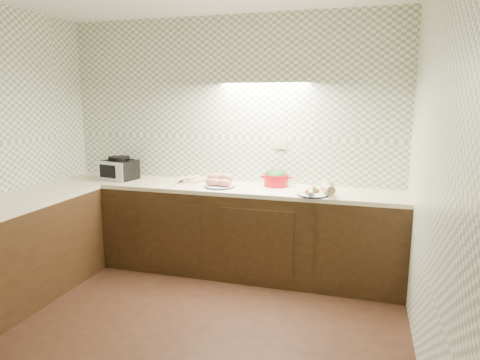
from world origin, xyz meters
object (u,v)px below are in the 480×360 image
(onion_bowl, at_px, (225,180))
(dutch_oven, at_px, (276,178))
(veg_plate, at_px, (319,190))
(parsnip_pile, at_px, (182,181))
(toaster_oven, at_px, (119,169))
(sweet_potato_plate, at_px, (220,182))

(onion_bowl, xyz_separation_m, dutch_oven, (0.53, 0.02, 0.04))
(onion_bowl, height_order, veg_plate, veg_plate)
(veg_plate, bearing_deg, parsnip_pile, 175.12)
(parsnip_pile, xyz_separation_m, onion_bowl, (0.42, 0.15, 0.01))
(dutch_oven, distance_m, veg_plate, 0.54)
(toaster_oven, xyz_separation_m, parsnip_pile, (0.76, -0.04, -0.08))
(onion_bowl, distance_m, veg_plate, 1.03)
(toaster_oven, bearing_deg, veg_plate, 8.00)
(sweet_potato_plate, relative_size, onion_bowl, 2.20)
(parsnip_pile, xyz_separation_m, veg_plate, (1.42, -0.12, 0.02))
(dutch_oven, height_order, veg_plate, dutch_oven)
(onion_bowl, distance_m, dutch_oven, 0.54)
(parsnip_pile, height_order, veg_plate, veg_plate)
(sweet_potato_plate, height_order, dutch_oven, dutch_oven)
(sweet_potato_plate, relative_size, dutch_oven, 0.99)
(parsnip_pile, distance_m, veg_plate, 1.42)
(toaster_oven, distance_m, veg_plate, 2.18)
(parsnip_pile, bearing_deg, toaster_oven, 176.74)
(onion_bowl, height_order, dutch_oven, dutch_oven)
(onion_bowl, relative_size, veg_plate, 0.38)
(toaster_oven, relative_size, sweet_potato_plate, 1.32)
(veg_plate, bearing_deg, sweet_potato_plate, 175.12)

